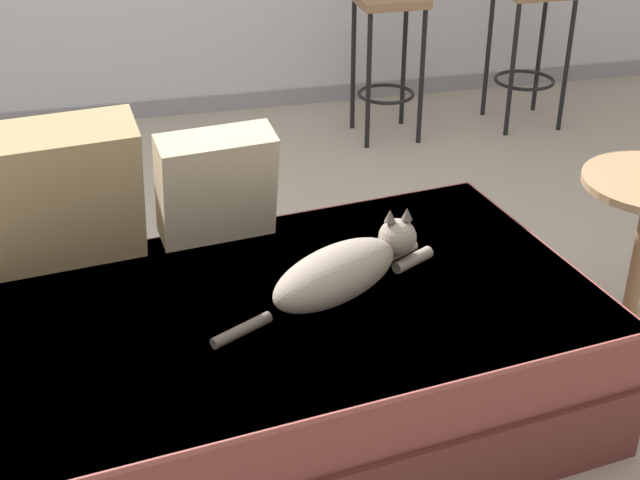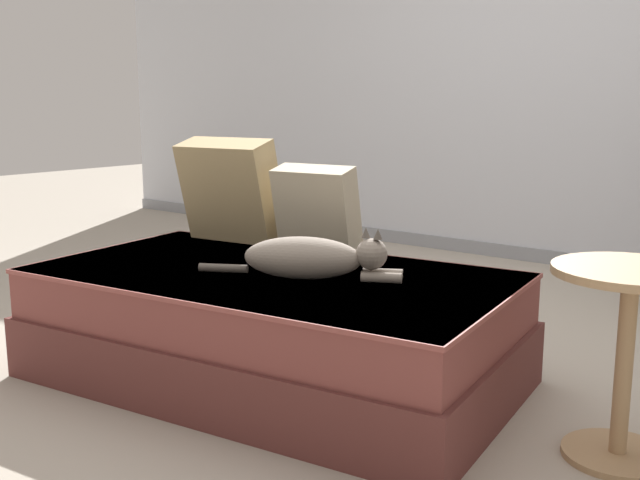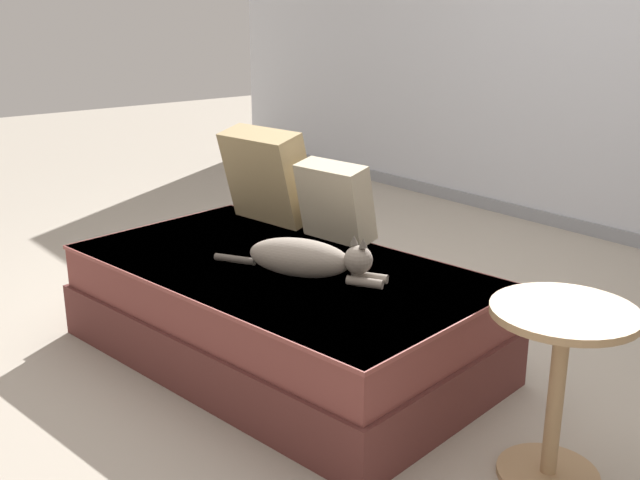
{
  "view_description": "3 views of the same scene",
  "coord_description": "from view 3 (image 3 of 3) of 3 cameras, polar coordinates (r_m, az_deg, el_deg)",
  "views": [
    {
      "loc": [
        -0.37,
        -2.39,
        1.73
      ],
      "look_at": [
        0.15,
        -0.3,
        0.54
      ],
      "focal_mm": 50.0,
      "sensor_mm": 36.0,
      "label": 1
    },
    {
      "loc": [
        1.8,
        -2.4,
        1.04
      ],
      "look_at": [
        0.15,
        -0.3,
        0.54
      ],
      "focal_mm": 42.0,
      "sensor_mm": 36.0,
      "label": 2
    },
    {
      "loc": [
        2.35,
        -2.1,
        1.44
      ],
      "look_at": [
        0.15,
        -0.3,
        0.54
      ],
      "focal_mm": 42.0,
      "sensor_mm": 36.0,
      "label": 3
    }
  ],
  "objects": [
    {
      "name": "side_table",
      "position": [
        2.41,
        17.72,
        -9.42
      ],
      "size": [
        0.44,
        0.44,
        0.58
      ],
      "color": "tan",
      "rests_on": "ground"
    },
    {
      "name": "wall_baseboard_trim",
      "position": [
        5.09,
        21.16,
        0.46
      ],
      "size": [
        8.0,
        0.02,
        0.09
      ],
      "primitive_type": "cube",
      "color": "gray",
      "rests_on": "ground"
    },
    {
      "name": "couch",
      "position": [
        3.14,
        -3.16,
        -5.37
      ],
      "size": [
        1.88,
        1.21,
        0.42
      ],
      "color": "brown",
      "rests_on": "ground"
    },
    {
      "name": "throw_pillow_middle",
      "position": [
        3.32,
        1.17,
        2.94
      ],
      "size": [
        0.36,
        0.23,
        0.36
      ],
      "color": "beige",
      "rests_on": "couch"
    },
    {
      "name": "throw_pillow_corner",
      "position": [
        3.61,
        -4.05,
        4.91
      ],
      "size": [
        0.46,
        0.31,
        0.46
      ],
      "color": "tan",
      "rests_on": "couch"
    },
    {
      "name": "cat",
      "position": [
        2.9,
        -1.03,
        -1.41
      ],
      "size": [
        0.69,
        0.39,
        0.19
      ],
      "color": "gray",
      "rests_on": "couch"
    },
    {
      "name": "wall_back_panel",
      "position": [
        4.94,
        23.13,
        14.63
      ],
      "size": [
        8.0,
        0.1,
        2.6
      ],
      "primitive_type": "cube",
      "color": "silver",
      "rests_on": "ground"
    },
    {
      "name": "ground_plane",
      "position": [
        3.46,
        2.29,
        -7.0
      ],
      "size": [
        16.0,
        16.0,
        0.0
      ],
      "primitive_type": "plane",
      "color": "#A89E8E",
      "rests_on": "ground"
    }
  ]
}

